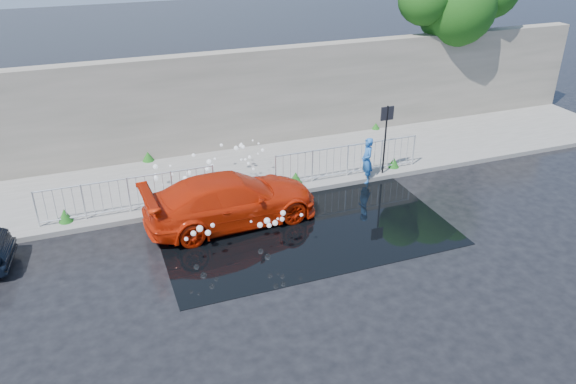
% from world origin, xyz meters
% --- Properties ---
extents(ground, '(90.00, 90.00, 0.00)m').
position_xyz_m(ground, '(0.00, 0.00, 0.00)').
color(ground, black).
rests_on(ground, ground).
extents(pavement, '(30.00, 4.00, 0.15)m').
position_xyz_m(pavement, '(0.00, 5.00, 0.07)').
color(pavement, slate).
rests_on(pavement, ground).
extents(curb, '(30.00, 0.25, 0.16)m').
position_xyz_m(curb, '(0.00, 3.00, 0.08)').
color(curb, slate).
rests_on(curb, ground).
extents(retaining_wall, '(30.00, 0.60, 3.50)m').
position_xyz_m(retaining_wall, '(0.00, 7.20, 1.90)').
color(retaining_wall, '#686457').
rests_on(retaining_wall, pavement).
extents(puddle, '(8.00, 5.00, 0.01)m').
position_xyz_m(puddle, '(0.50, 1.00, 0.01)').
color(puddle, black).
rests_on(puddle, ground).
extents(sign_post, '(0.45, 0.06, 2.50)m').
position_xyz_m(sign_post, '(4.20, 3.10, 1.72)').
color(sign_post, black).
rests_on(sign_post, ground).
extents(tree, '(5.20, 3.10, 6.37)m').
position_xyz_m(tree, '(9.62, 7.41, 4.79)').
color(tree, '#332114').
rests_on(tree, ground).
extents(railing_left, '(5.05, 0.05, 1.10)m').
position_xyz_m(railing_left, '(-4.00, 3.35, 0.74)').
color(railing_left, silver).
rests_on(railing_left, pavement).
extents(railing_right, '(5.05, 0.05, 1.10)m').
position_xyz_m(railing_right, '(3.00, 3.35, 0.74)').
color(railing_right, silver).
rests_on(railing_right, pavement).
extents(weeds, '(12.17, 3.93, 0.40)m').
position_xyz_m(weeds, '(-0.42, 4.34, 0.33)').
color(weeds, '#1A4E14').
rests_on(weeds, pavement).
extents(water_spray, '(3.70, 5.62, 1.00)m').
position_xyz_m(water_spray, '(-1.45, 2.88, 0.74)').
color(water_spray, white).
rests_on(water_spray, ground).
extents(red_car, '(5.07, 2.34, 1.44)m').
position_xyz_m(red_car, '(-1.31, 1.99, 0.72)').
color(red_car, '#BC2007').
rests_on(red_car, ground).
extents(person, '(0.46, 0.61, 1.53)m').
position_xyz_m(person, '(3.53, 3.00, 0.76)').
color(person, '#2360B3').
rests_on(person, ground).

